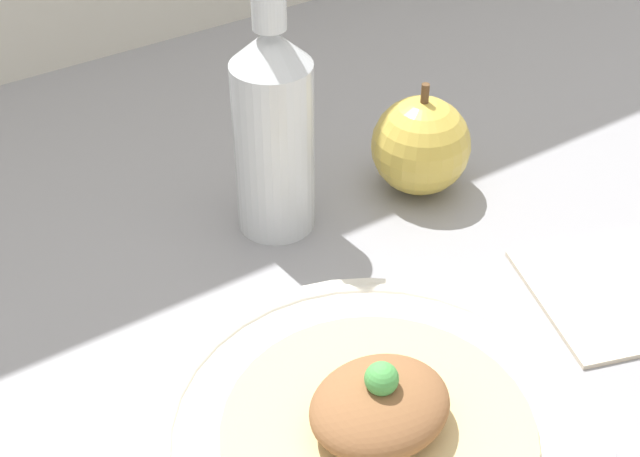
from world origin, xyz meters
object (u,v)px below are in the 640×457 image
Objects in this scene: cider_bottle at (273,124)px; apple at (421,146)px; plate at (378,437)px; plated_food at (379,414)px.

apple is at bearing -10.64° from cider_bottle.
apple reaches higher than plate.
cider_bottle is (6.89, 23.53, 6.35)cm from plated_food.
apple is (19.97, 21.07, 3.24)cm from plate.
cider_bottle is (6.89, 23.53, 8.50)cm from plate.
plated_food is (0.00, 0.00, 2.14)cm from plate.
plated_food is at bearing -106.32° from cider_bottle.
cider_bottle is at bearing 73.68° from plate.
plate is 2.14cm from plated_food.
cider_bottle is 2.37× the size of apple.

